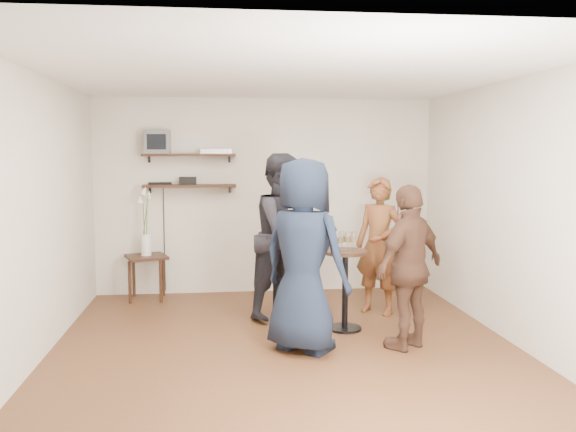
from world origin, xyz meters
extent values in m
cube|color=#4B2918|center=(0.00, 0.00, -0.02)|extent=(4.50, 5.00, 0.04)
cube|color=white|center=(0.00, 0.00, 2.62)|extent=(4.50, 5.00, 0.04)
cube|color=silver|center=(0.00, 2.52, 1.30)|extent=(4.50, 0.04, 2.60)
cube|color=silver|center=(0.00, -2.52, 1.30)|extent=(4.50, 0.04, 2.60)
cube|color=silver|center=(-2.27, 0.00, 1.30)|extent=(0.04, 5.00, 2.60)
cube|color=silver|center=(2.27, 0.00, 1.30)|extent=(0.04, 5.00, 2.60)
cube|color=black|center=(-1.00, 2.38, 1.85)|extent=(1.20, 0.25, 0.04)
cube|color=black|center=(-1.00, 2.38, 1.45)|extent=(1.20, 0.25, 0.04)
cube|color=#59595B|center=(-1.40, 2.38, 2.02)|extent=(0.32, 0.30, 0.30)
cube|color=silver|center=(-0.65, 2.38, 1.90)|extent=(0.40, 0.24, 0.06)
cube|color=black|center=(-1.02, 2.38, 1.52)|extent=(0.22, 0.10, 0.10)
cube|color=black|center=(-1.38, 2.42, 1.48)|extent=(0.30, 0.05, 0.03)
cube|color=black|center=(-1.55, 2.20, 0.55)|extent=(0.61, 0.61, 0.04)
cylinder|color=black|center=(-1.75, 2.01, 0.27)|extent=(0.04, 0.04, 0.53)
cylinder|color=black|center=(-1.36, 2.01, 0.27)|extent=(0.04, 0.04, 0.53)
cylinder|color=black|center=(-1.75, 2.39, 0.27)|extent=(0.04, 0.04, 0.53)
cylinder|color=black|center=(-1.36, 2.39, 0.27)|extent=(0.04, 0.04, 0.53)
cylinder|color=white|center=(-1.55, 2.20, 0.71)|extent=(0.13, 0.13, 0.28)
cylinder|color=#36651D|center=(-1.57, 2.20, 0.99)|extent=(0.01, 0.06, 0.50)
cone|color=white|center=(-1.61, 2.20, 1.30)|extent=(0.06, 0.08, 0.11)
cylinder|color=#36651D|center=(-1.54, 2.21, 1.02)|extent=(0.03, 0.05, 0.56)
cone|color=white|center=(-1.51, 2.23, 1.35)|extent=(0.10, 0.11, 0.12)
cylinder|color=#36651D|center=(-1.55, 2.19, 1.05)|extent=(0.09, 0.08, 0.61)
cone|color=white|center=(-1.55, 2.16, 1.41)|extent=(0.12, 0.11, 0.12)
cylinder|color=black|center=(0.69, 0.59, 0.84)|extent=(0.47, 0.47, 0.04)
cylinder|color=black|center=(0.69, 0.59, 0.42)|extent=(0.06, 0.06, 0.79)
cylinder|color=black|center=(0.69, 0.59, 0.01)|extent=(0.36, 0.36, 0.03)
cylinder|color=silver|center=(0.63, 0.55, 0.86)|extent=(0.06, 0.06, 0.00)
cylinder|color=silver|center=(0.63, 0.55, 0.90)|extent=(0.01, 0.01, 0.08)
cylinder|color=silver|center=(0.63, 0.55, 0.99)|extent=(0.06, 0.06, 0.10)
cylinder|color=#EFBA62|center=(0.63, 0.55, 0.97)|extent=(0.06, 0.06, 0.06)
cylinder|color=silver|center=(0.77, 0.57, 0.86)|extent=(0.06, 0.06, 0.00)
cylinder|color=silver|center=(0.77, 0.57, 0.90)|extent=(0.01, 0.01, 0.09)
cylinder|color=silver|center=(0.77, 0.57, 1.00)|extent=(0.07, 0.07, 0.11)
cylinder|color=#EFBA62|center=(0.77, 0.57, 0.98)|extent=(0.06, 0.06, 0.06)
cylinder|color=silver|center=(0.67, 0.65, 0.86)|extent=(0.06, 0.06, 0.00)
cylinder|color=silver|center=(0.67, 0.65, 0.90)|extent=(0.01, 0.01, 0.08)
cylinder|color=silver|center=(0.67, 0.65, 1.00)|extent=(0.06, 0.06, 0.10)
cylinder|color=#EFBA62|center=(0.67, 0.65, 0.97)|extent=(0.06, 0.06, 0.06)
cylinder|color=silver|center=(0.72, 0.59, 0.86)|extent=(0.06, 0.06, 0.00)
cylinder|color=silver|center=(0.72, 0.59, 0.90)|extent=(0.01, 0.01, 0.09)
cylinder|color=silver|center=(0.72, 0.59, 1.00)|extent=(0.06, 0.06, 0.10)
cylinder|color=#EFBA62|center=(0.72, 0.59, 0.98)|extent=(0.06, 0.06, 0.06)
imported|color=#A61320|center=(1.23, 1.22, 0.80)|extent=(0.69, 0.67, 1.60)
imported|color=black|center=(0.12, 1.18, 0.94)|extent=(1.15, 1.14, 1.88)
imported|color=black|center=(0.16, -0.04, 0.92)|extent=(1.06, 1.03, 1.84)
imported|color=#4B2D20|center=(1.18, -0.08, 0.79)|extent=(0.98, 0.86, 1.59)
camera|label=1|loc=(-0.63, -5.65, 1.89)|focal=38.00mm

